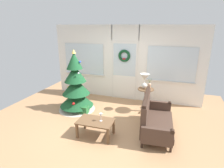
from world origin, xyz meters
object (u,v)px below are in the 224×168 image
object	(u,v)px
christmas_tree	(76,89)
wine_glass	(101,115)
settee_sofa	(153,118)
coffee_table	(96,123)
side_table	(146,95)
gift_box	(84,110)
table_lamp	(145,79)
flower_vase	(149,86)

from	to	relation	value
christmas_tree	wine_glass	bearing A→B (deg)	-41.64
settee_sofa	wine_glass	bearing A→B (deg)	-153.21
coffee_table	christmas_tree	bearing A→B (deg)	134.58
wine_glass	christmas_tree	bearing A→B (deg)	138.36
christmas_tree	wine_glass	xyz separation A→B (m)	(1.27, -1.13, -0.13)
coffee_table	wine_glass	world-z (taller)	wine_glass
side_table	gift_box	bearing A→B (deg)	-156.45
table_lamp	wine_glass	size ratio (longest dim) A/B	2.26
table_lamp	wine_glass	xyz separation A→B (m)	(-0.72, -1.70, -0.48)
settee_sofa	gift_box	size ratio (longest dim) A/B	6.85
side_table	table_lamp	xyz separation A→B (m)	(-0.06, 0.04, 0.50)
wine_glass	gift_box	world-z (taller)	wine_glass
christmas_tree	table_lamp	size ratio (longest dim) A/B	4.26
table_lamp	wine_glass	bearing A→B (deg)	-112.97
coffee_table	gift_box	distance (m)	1.26
side_table	table_lamp	distance (m)	0.50
wine_glass	settee_sofa	bearing A→B (deg)	26.79
table_lamp	coffee_table	xyz separation A→B (m)	(-0.85, -1.73, -0.68)
christmas_tree	coffee_table	bearing A→B (deg)	-45.42
christmas_tree	flower_vase	distance (m)	2.21
christmas_tree	side_table	xyz separation A→B (m)	(2.05, 0.53, -0.16)
coffee_table	gift_box	size ratio (longest dim) A/B	3.71
settee_sofa	gift_box	bearing A→B (deg)	170.40
christmas_tree	table_lamp	distance (m)	2.10
side_table	wine_glass	xyz separation A→B (m)	(-0.78, -1.66, 0.02)
christmas_tree	side_table	world-z (taller)	christmas_tree
settee_sofa	wine_glass	size ratio (longest dim) A/B	8.08
side_table	wine_glass	bearing A→B (deg)	-115.19
side_table	gift_box	size ratio (longest dim) A/B	3.17
christmas_tree	settee_sofa	world-z (taller)	christmas_tree
table_lamp	gift_box	world-z (taller)	table_lamp
flower_vase	gift_box	xyz separation A→B (m)	(-1.79, -0.68, -0.73)
gift_box	coffee_table	bearing A→B (deg)	-50.58
wine_glass	gift_box	size ratio (longest dim) A/B	0.85
side_table	wine_glass	world-z (taller)	side_table
christmas_tree	flower_vase	xyz separation A→B (m)	(2.15, 0.47, 0.17)
settee_sofa	side_table	distance (m)	1.15
flower_vase	gift_box	size ratio (longest dim) A/B	1.52
christmas_tree	table_lamp	xyz separation A→B (m)	(1.99, 0.57, 0.34)
wine_glass	gift_box	bearing A→B (deg)	134.62
flower_vase	coffee_table	world-z (taller)	flower_vase
christmas_tree	gift_box	world-z (taller)	christmas_tree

